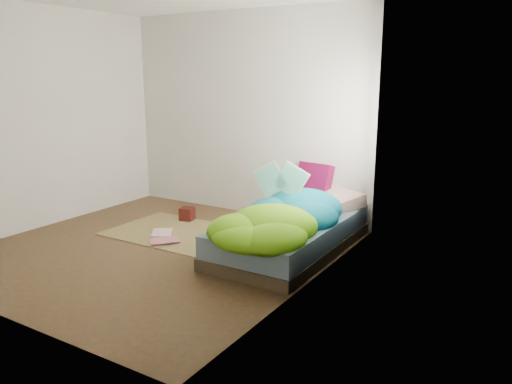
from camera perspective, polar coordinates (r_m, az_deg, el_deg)
ground at (r=5.42m, az=-11.26°, el=-6.44°), size 3.50×3.50×0.00m
room_walls at (r=5.11m, az=-11.93°, el=10.99°), size 3.54×3.54×2.62m
bed at (r=5.26m, az=4.00°, el=-4.89°), size 1.00×2.00×0.34m
duvet at (r=4.97m, az=2.89°, el=-1.83°), size 0.96×1.84×0.34m
rug at (r=5.90m, az=-8.74°, el=-4.63°), size 1.60×1.10×0.01m
pillow_floral at (r=5.80m, az=9.07°, el=-0.81°), size 0.73×0.63×0.14m
pillow_magenta at (r=6.02m, az=6.61°, el=1.21°), size 0.45×0.20×0.43m
open_book at (r=5.25m, az=2.83°, el=2.49°), size 0.48×0.26×0.29m
wooden_box at (r=6.36m, az=-7.87°, el=-2.48°), size 0.19×0.19×0.16m
floor_book_a at (r=5.88m, az=-11.84°, el=-4.64°), size 0.37×0.39×0.02m
floor_book_b at (r=5.69m, az=-10.62°, el=-5.16°), size 0.39×0.40×0.03m
floor_book_c at (r=5.25m, az=-6.08°, el=-6.61°), size 0.34×0.39×0.02m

